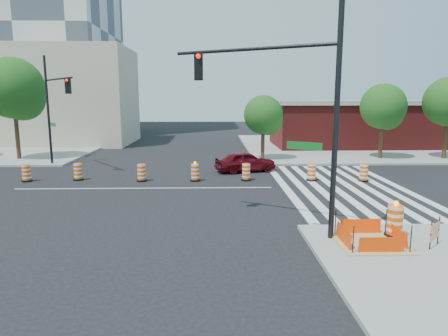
# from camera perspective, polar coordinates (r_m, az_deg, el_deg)

# --- Properties ---
(ground) EXTENTS (120.00, 120.00, 0.00)m
(ground) POSITION_cam_1_polar(r_m,az_deg,el_deg) (22.34, -11.36, -2.86)
(ground) COLOR black
(ground) RESTS_ON ground
(sidewalk_ne) EXTENTS (22.00, 22.00, 0.15)m
(sidewalk_ne) POSITION_cam_1_polar(r_m,az_deg,el_deg) (42.21, 18.11, 3.00)
(sidewalk_ne) COLOR gray
(sidewalk_ne) RESTS_ON ground
(crosswalk_east) EXTENTS (6.75, 13.50, 0.01)m
(crosswalk_east) POSITION_cam_1_polar(r_m,az_deg,el_deg) (23.14, 16.46, -2.61)
(crosswalk_east) COLOR silver
(crosswalk_east) RESTS_ON ground
(lane_centerline) EXTENTS (14.00, 0.12, 0.01)m
(lane_centerline) POSITION_cam_1_polar(r_m,az_deg,el_deg) (22.34, -11.36, -2.84)
(lane_centerline) COLOR silver
(lane_centerline) RESTS_ON ground
(excavation_pit) EXTENTS (2.20, 2.20, 0.90)m
(excavation_pit) POSITION_cam_1_polar(r_m,az_deg,el_deg) (14.29, 20.13, -9.80)
(excavation_pit) COLOR tan
(excavation_pit) RESTS_ON ground
(brick_storefront) EXTENTS (16.50, 8.50, 4.60)m
(brick_storefront) POSITION_cam_1_polar(r_m,az_deg,el_deg) (42.01, 18.28, 6.04)
(brick_storefront) COLOR maroon
(brick_storefront) RESTS_ON ground
(beige_midrise) EXTENTS (14.00, 10.00, 10.00)m
(beige_midrise) POSITION_cam_1_polar(r_m,az_deg,el_deg) (46.24, -21.88, 9.48)
(beige_midrise) COLOR #C3B195
(beige_midrise) RESTS_ON ground
(red_coupe) EXTENTS (4.34, 2.69, 1.38)m
(red_coupe) POSITION_cam_1_polar(r_m,az_deg,el_deg) (26.67, 3.08, 0.94)
(red_coupe) COLOR #53070F
(red_coupe) RESTS_ON ground
(signal_pole_se) EXTENTS (5.52, 3.31, 8.34)m
(signal_pole_se) POSITION_cam_1_polar(r_m,az_deg,el_deg) (14.15, 8.91, 10.67)
(signal_pole_se) COLOR black
(signal_pole_se) RESTS_ON ground
(signal_pole_nw) EXTENTS (3.56, 4.73, 7.66)m
(signal_pole_nw) POSITION_cam_1_polar(r_m,az_deg,el_deg) (29.94, -23.14, 8.87)
(signal_pole_nw) COLOR black
(signal_pole_nw) RESTS_ON ground
(pit_drum) EXTENTS (0.66, 0.66, 1.29)m
(pit_drum) POSITION_cam_1_polar(r_m,az_deg,el_deg) (15.09, 23.21, -7.11)
(pit_drum) COLOR black
(pit_drum) RESTS_ON ground
(barricade) EXTENTS (0.61, 0.56, 0.93)m
(barricade) POSITION_cam_1_polar(r_m,az_deg,el_deg) (14.70, 27.90, -8.00)
(barricade) COLOR #FE5705
(barricade) RESTS_ON ground
(tree_north_b) EXTENTS (4.67, 4.67, 7.93)m
(tree_north_b) POSITION_cam_1_polar(r_m,az_deg,el_deg) (35.03, -27.79, 9.61)
(tree_north_b) COLOR #382314
(tree_north_b) RESTS_ON ground
(tree_north_c) EXTENTS (3.05, 2.99, 5.09)m
(tree_north_c) POSITION_cam_1_polar(r_m,az_deg,el_deg) (31.11, 5.69, 7.26)
(tree_north_c) COLOR #382314
(tree_north_c) RESTS_ON ground
(tree_north_d) EXTENTS (3.51, 3.51, 5.97)m
(tree_north_d) POSITION_cam_1_polar(r_m,az_deg,el_deg) (33.78, 21.81, 7.83)
(tree_north_d) COLOR #382314
(tree_north_d) RESTS_ON ground
(median_drum_1) EXTENTS (0.60, 0.60, 1.02)m
(median_drum_1) POSITION_cam_1_polar(r_m,az_deg,el_deg) (26.27, -26.38, -0.72)
(median_drum_1) COLOR black
(median_drum_1) RESTS_ON ground
(median_drum_2) EXTENTS (0.60, 0.60, 1.02)m
(median_drum_2) POSITION_cam_1_polar(r_m,az_deg,el_deg) (25.47, -20.13, -0.59)
(median_drum_2) COLOR black
(median_drum_2) RESTS_ON ground
(median_drum_3) EXTENTS (0.60, 0.60, 1.02)m
(median_drum_3) POSITION_cam_1_polar(r_m,az_deg,el_deg) (24.11, -11.69, -0.75)
(median_drum_3) COLOR black
(median_drum_3) RESTS_ON ground
(median_drum_4) EXTENTS (0.60, 0.60, 1.18)m
(median_drum_4) POSITION_cam_1_polar(r_m,az_deg,el_deg) (23.74, -4.14, -0.71)
(median_drum_4) COLOR black
(median_drum_4) RESTS_ON ground
(median_drum_5) EXTENTS (0.60, 0.60, 1.02)m
(median_drum_5) POSITION_cam_1_polar(r_m,az_deg,el_deg) (23.86, 3.18, -0.67)
(median_drum_5) COLOR black
(median_drum_5) RESTS_ON ground
(median_drum_6) EXTENTS (0.60, 0.60, 1.02)m
(median_drum_6) POSITION_cam_1_polar(r_m,az_deg,el_deg) (24.32, 12.40, -0.69)
(median_drum_6) COLOR black
(median_drum_6) RESTS_ON ground
(median_drum_7) EXTENTS (0.60, 0.60, 1.02)m
(median_drum_7) POSITION_cam_1_polar(r_m,az_deg,el_deg) (25.00, 19.33, -0.73)
(median_drum_7) COLOR black
(median_drum_7) RESTS_ON ground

